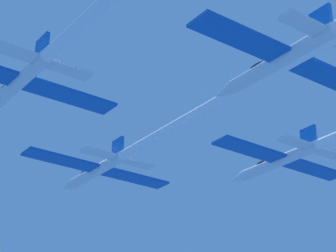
# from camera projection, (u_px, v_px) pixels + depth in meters

# --- Properties ---
(jet_lead) EXTENTS (15.56, 53.18, 2.58)m
(jet_lead) POSITION_uv_depth(u_px,v_px,m) (197.00, 114.00, 51.79)
(jet_lead) COLOR silver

